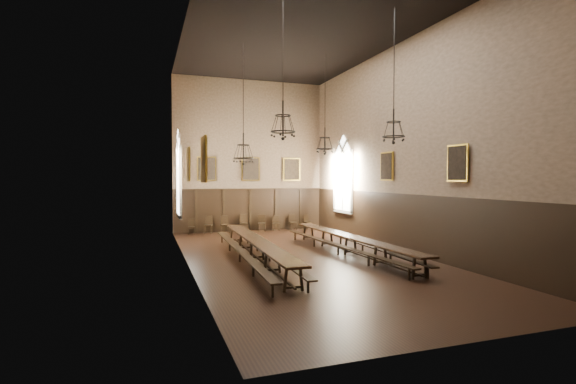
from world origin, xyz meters
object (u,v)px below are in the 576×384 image
bench_left_inner (270,254)px  chair_3 (244,226)px  chandelier_front_right (394,127)px  chair_4 (262,226)px  bench_left_outer (240,254)px  chair_0 (191,230)px  bench_right_outer (363,247)px  chair_5 (276,226)px  chair_1 (208,228)px  table_left (257,250)px  table_right (351,245)px  bench_right_inner (338,248)px  chair_2 (225,228)px  chandelier_back_right (325,142)px  chair_7 (308,225)px  chair_6 (293,225)px  chandelier_back_left (243,151)px  chandelier_front_left (283,122)px

bench_left_inner → chair_3: 8.88m
chandelier_front_right → chair_4: bearing=97.9°
bench_left_outer → chair_0: (-0.94, 8.47, -0.04)m
bench_right_outer → chair_5: 8.55m
chair_1 → bench_left_inner: bearing=-63.2°
table_left → table_right: (4.00, -0.06, -0.01)m
bench_right_inner → chair_2: (-3.14, 8.43, 0.02)m
bench_left_inner → chandelier_back_right: chandelier_back_right is taller
chair_3 → chair_7: bearing=1.1°
bench_right_inner → chair_2: chair_2 is taller
bench_right_inner → chandelier_front_right: 5.57m
bench_right_inner → chair_5: 8.46m
chair_6 → chandelier_back_left: (-4.44, -6.10, 4.07)m
table_right → bench_left_outer: table_right is taller
chair_1 → chair_6: 5.15m
bench_left_inner → bench_right_inner: size_ratio=1.00×
chair_2 → chandelier_front_right: (3.78, -11.42, 4.63)m
chair_3 → chandelier_front_right: 12.69m
chair_2 → chair_1: bearing=174.0°
chair_7 → chandelier_front_right: 12.51m
table_left → chair_0: chair_0 is taller
chair_4 → chair_5: size_ratio=1.09×
table_right → chandelier_front_right: (0.06, -3.00, 4.54)m
chair_5 → chandelier_back_right: bearing=-74.1°
chair_3 → chandelier_back_right: size_ratio=0.22×
bench_left_outer → bench_right_outer: size_ratio=1.09×
chair_1 → chair_4: chair_1 is taller
chair_1 → chair_5: bearing=19.9°
chandelier_back_right → chandelier_front_left: same height
chair_4 → chandelier_back_left: 7.68m
chair_0 → chair_4: (4.11, -0.01, 0.04)m
table_left → table_right: 4.00m
chair_5 → chandelier_back_right: 7.39m
bench_left_inner → chair_6: size_ratio=10.35×
chandelier_front_right → bench_right_inner: bearing=102.0°
table_right → chair_2: size_ratio=10.02×
table_right → chair_0: bearing=123.7°
chair_4 → chair_6: chair_4 is taller
chair_4 → chandelier_back_right: size_ratio=0.21×
table_left → chandelier_front_left: (0.18, -2.71, 4.58)m
chair_1 → chandelier_back_left: (0.70, -6.04, 4.06)m
chandelier_back_left → chair_5: bearing=61.0°
table_left → chair_6: 9.55m
chair_1 → bench_left_outer: bearing=-70.3°
chair_7 → chair_5: bearing=162.3°
chair_1 → chair_4: 3.17m
chair_0 → chandelier_front_left: bearing=-73.9°
chandelier_front_right → chandelier_back_left: bearing=126.8°
table_right → chair_6: chair_6 is taller
chair_7 → chair_2: bearing=161.4°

